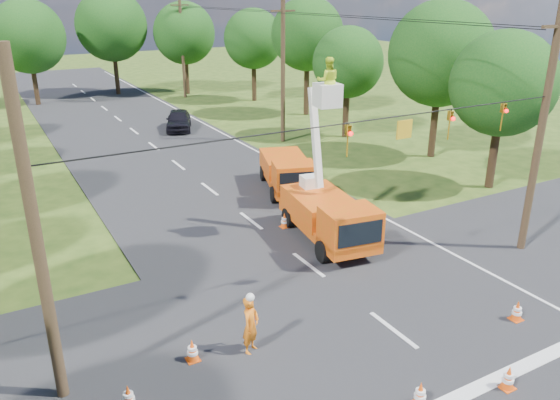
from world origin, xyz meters
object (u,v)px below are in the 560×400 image
traffic_cone_1 (508,378)px  distant_car (179,120)px  tree_far_a (28,37)px  tree_far_c (184,33)px  second_truck (287,172)px  tree_far_b (111,26)px  traffic_cone_8 (517,311)px  tree_right_d (307,34)px  traffic_cone_2 (284,220)px  bucket_truck (329,205)px  tree_right_b (441,54)px  traffic_cone_5 (128,397)px  tree_right_c (348,63)px  traffic_cone_7 (267,172)px  tree_right_a (503,84)px  traffic_cone_3 (294,205)px  traffic_cone_4 (192,351)px  tree_right_e (253,39)px  ground_worker (251,325)px  pole_left (37,240)px  pole_right_far (182,45)px  pole_right_near (541,128)px  traffic_cone_0 (420,394)px  pole_right_mid (283,68)px

traffic_cone_1 → distant_car: bearing=85.9°
tree_far_a → tree_far_c: tree_far_a is taller
second_truck → tree_far_b: tree_far_b is taller
traffic_cone_8 → tree_right_d: bearing=70.2°
traffic_cone_1 → traffic_cone_2: bearing=89.5°
bucket_truck → tree_right_b: bearing=38.3°
traffic_cone_5 → tree_right_c: (21.31, 20.36, 4.95)m
traffic_cone_2 → traffic_cone_7: 7.18m
traffic_cone_2 → tree_right_c: tree_right_c is taller
tree_right_a → traffic_cone_3: bearing=169.3°
second_truck → tree_right_c: 13.40m
traffic_cone_8 → tree_right_d: size_ratio=0.07×
second_truck → traffic_cone_4: second_truck is taller
traffic_cone_1 → tree_right_e: size_ratio=0.08×
ground_worker → traffic_cone_7: 16.18m
distant_car → tree_right_c: 13.53m
tree_right_a → tree_far_c: 36.22m
traffic_cone_5 → pole_left: bearing=135.7°
tree_right_e → traffic_cone_4: bearing=-119.3°
second_truck → tree_right_e: bearing=86.0°
tree_far_a → second_truck: bearing=-75.2°
tree_right_b → pole_right_far: bearing=103.1°
traffic_cone_2 → tree_far_a: bearing=99.4°
pole_right_near → traffic_cone_7: bearing=110.0°
pole_left → tree_far_a: (4.50, 43.00, 1.69)m
traffic_cone_0 → tree_right_a: size_ratio=0.09×
pole_right_far → traffic_cone_0: bearing=-102.7°
tree_far_b → tree_right_a: bearing=-74.9°
tree_far_c → traffic_cone_1: bearing=-100.3°
pole_right_near → tree_far_b: bearing=97.0°
pole_right_far → tree_right_a: (5.00, -34.00, 0.46)m
tree_far_a → traffic_cone_7: bearing=-73.8°
traffic_cone_3 → pole_right_near: 11.20m
pole_right_near → tree_far_b: (-5.50, 45.00, 1.70)m
ground_worker → tree_right_d: tree_right_d is taller
bucket_truck → pole_left: 12.61m
traffic_cone_0 → tree_right_b: bearing=45.5°
second_truck → traffic_cone_0: bearing=-89.1°
traffic_cone_0 → traffic_cone_3: same height
tree_far_c → traffic_cone_0: bearing=-103.3°
traffic_cone_0 → traffic_cone_3: (3.98, 12.98, 0.00)m
pole_left → tree_far_b: bearing=74.5°
traffic_cone_5 → pole_right_mid: bearing=52.1°
second_truck → traffic_cone_0: 16.46m
traffic_cone_7 → tree_right_e: (10.16, 21.68, 5.45)m
traffic_cone_1 → traffic_cone_5: (-9.00, 4.20, 0.00)m
tree_right_b → tree_right_e: (-1.20, 23.00, -0.62)m
traffic_cone_2 → tree_right_b: tree_right_b is taller
traffic_cone_0 → pole_left: size_ratio=0.08×
distant_car → tree_far_b: (-0.22, 18.07, 6.04)m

